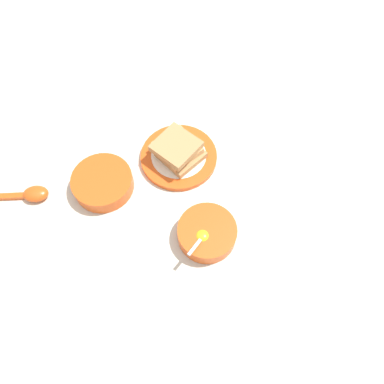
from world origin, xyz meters
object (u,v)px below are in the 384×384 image
object	(u,v)px
congee_bowl	(103,182)
toast_sandwich	(178,149)
toast_plate	(179,157)
soup_spoon	(32,194)
egg_bowl	(207,233)

from	to	relation	value
congee_bowl	toast_sandwich	bearing A→B (deg)	-95.63
toast_plate	soup_spoon	world-z (taller)	soup_spoon
congee_bowl	soup_spoon	bearing A→B (deg)	69.22
toast_sandwich	congee_bowl	xyz separation A→B (m)	(0.02, 0.20, -0.02)
toast_plate	egg_bowl	bearing A→B (deg)	167.42
egg_bowl	soup_spoon	distance (m)	0.43
soup_spoon	congee_bowl	size ratio (longest dim) A/B	0.91
congee_bowl	egg_bowl	bearing A→B (deg)	-147.66
toast_plate	congee_bowl	bearing A→B (deg)	84.52
egg_bowl	toast_sandwich	xyz separation A→B (m)	(0.22, -0.05, 0.02)
toast_plate	toast_sandwich	xyz separation A→B (m)	(-0.00, 0.00, 0.03)
toast_sandwich	toast_plate	bearing A→B (deg)	-63.11
egg_bowl	congee_bowl	world-z (taller)	egg_bowl
toast_plate	toast_sandwich	size ratio (longest dim) A/B	1.52
egg_bowl	congee_bowl	bearing A→B (deg)	32.34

